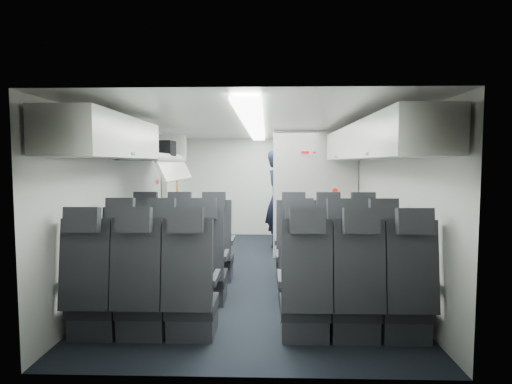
# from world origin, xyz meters

# --- Properties ---
(cabin_shell) EXTENTS (3.41, 6.01, 2.16)m
(cabin_shell) POSITION_xyz_m (0.00, 0.00, 1.12)
(cabin_shell) COLOR black
(cabin_shell) RESTS_ON ground
(seat_row_front) EXTENTS (3.33, 0.56, 1.24)m
(seat_row_front) POSITION_xyz_m (-0.00, -0.53, 0.40)
(seat_row_front) COLOR black
(seat_row_front) RESTS_ON cabin_shell
(seat_row_mid) EXTENTS (3.33, 0.56, 1.24)m
(seat_row_mid) POSITION_xyz_m (-0.00, -1.43, 0.40)
(seat_row_mid) COLOR black
(seat_row_mid) RESTS_ON cabin_shell
(seat_row_rear) EXTENTS (3.33, 0.56, 1.24)m
(seat_row_rear) POSITION_xyz_m (-0.00, -2.33, 0.40)
(seat_row_rear) COLOR black
(seat_row_rear) RESTS_ON cabin_shell
(overhead_bin_left_rear) EXTENTS (0.53, 1.80, 0.40)m
(overhead_bin_left_rear) POSITION_xyz_m (-1.40, -2.00, 1.86)
(overhead_bin_left_rear) COLOR silver
(overhead_bin_left_rear) RESTS_ON cabin_shell
(overhead_bin_left_front_open) EXTENTS (0.64, 1.70, 0.72)m
(overhead_bin_left_front_open) POSITION_xyz_m (-1.44, -0.25, 1.74)
(overhead_bin_left_front_open) COLOR #9E9E93
(overhead_bin_left_front_open) RESTS_ON cabin_shell
(overhead_bin_right_rear) EXTENTS (0.53, 1.80, 0.40)m
(overhead_bin_right_rear) POSITION_xyz_m (1.40, -2.00, 1.86)
(overhead_bin_right_rear) COLOR silver
(overhead_bin_right_rear) RESTS_ON cabin_shell
(overhead_bin_right_front) EXTENTS (0.53, 1.70, 0.40)m
(overhead_bin_right_front) POSITION_xyz_m (1.40, -0.25, 1.86)
(overhead_bin_right_front) COLOR silver
(overhead_bin_right_front) RESTS_ON cabin_shell
(bulkhead_partition) EXTENTS (1.40, 0.15, 2.13)m
(bulkhead_partition) POSITION_xyz_m (0.98, 0.80, 1.08)
(bulkhead_partition) COLOR silver
(bulkhead_partition) RESTS_ON cabin_shell
(galley_unit) EXTENTS (0.85, 0.52, 1.90)m
(galley_unit) POSITION_xyz_m (0.95, 2.72, 0.95)
(galley_unit) COLOR #939399
(galley_unit) RESTS_ON cabin_shell
(boarding_door) EXTENTS (0.12, 1.27, 1.86)m
(boarding_door) POSITION_xyz_m (-1.64, 1.55, 0.95)
(boarding_door) COLOR silver
(boarding_door) RESTS_ON cabin_shell
(flight_attendant) EXTENTS (0.60, 0.77, 1.86)m
(flight_attendant) POSITION_xyz_m (0.38, 1.45, 0.93)
(flight_attendant) COLOR black
(flight_attendant) RESTS_ON ground
(carry_on_bag) EXTENTS (0.40, 0.30, 0.23)m
(carry_on_bag) POSITION_xyz_m (-1.38, -0.05, 1.82)
(carry_on_bag) COLOR black
(carry_on_bag) RESTS_ON overhead_bin_left_front_open
(papers) EXTENTS (0.19, 0.03, 0.13)m
(papers) POSITION_xyz_m (0.57, 1.40, 1.07)
(papers) COLOR white
(papers) RESTS_ON flight_attendant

